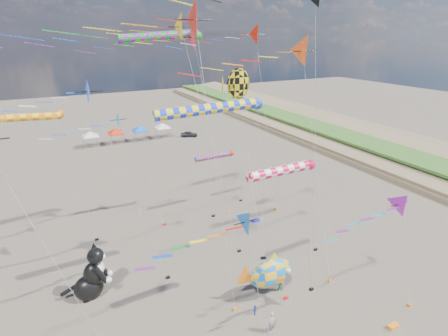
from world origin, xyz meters
TOP-DOWN VIEW (x-y plane):
  - delta_kite_0 at (-5.26, 3.80)m, footprint 9.18×1.80m
  - delta_kite_1 at (-9.51, 13.95)m, footprint 9.37×2.09m
  - delta_kite_4 at (0.54, 22.75)m, footprint 14.88×2.89m
  - delta_kite_5 at (-7.20, 23.49)m, footprint 10.10×1.79m
  - delta_kite_6 at (-3.52, 14.62)m, footprint 14.65×2.27m
  - delta_kite_7 at (7.79, 1.19)m, footprint 9.28×1.99m
  - delta_kite_8 at (-5.63, 7.55)m, footprint 13.32×2.61m
  - delta_kite_9 at (2.74, 6.60)m, footprint 12.67×2.38m
  - delta_kite_10 at (6.82, 20.64)m, footprint 12.84×2.38m
  - windsock_0 at (-1.72, 22.68)m, footprint 9.82×0.92m
  - windsock_1 at (4.92, 24.91)m, footprint 6.75×0.67m
  - windsock_2 at (-15.43, 23.76)m, footprint 9.39×0.73m
  - windsock_3 at (-1.31, 12.35)m, footprint 10.54×0.90m
  - windsock_4 at (1.46, 6.52)m, footprint 7.15×0.77m
  - angelfish_kite at (1.81, 14.43)m, footprint 3.74×3.02m
  - cat_inflatable at (-12.08, 14.78)m, footprint 4.07×2.71m
  - fish_inflatable at (1.60, 7.67)m, footprint 5.41×2.46m
  - person_adult at (-0.52, 4.30)m, footprint 0.79×0.67m
  - child_green at (2.81, 7.72)m, footprint 0.57×0.47m
  - child_blue at (-0.74, 6.37)m, footprint 0.58×0.49m
  - kite_bag_0 at (8.12, 0.26)m, footprint 0.90×0.44m
  - kite_bag_1 at (7.42, 19.20)m, footprint 0.90×0.44m
  - tent_row at (1.50, 60.00)m, footprint 19.20×4.20m
  - parked_car at (14.35, 58.00)m, footprint 3.91×2.81m

SIDE VIEW (x-z plane):
  - kite_bag_0 at x=8.12m, z-range 0.00..0.30m
  - kite_bag_1 at x=7.42m, z-range 0.00..0.30m
  - child_blue at x=-0.74m, z-range 0.00..0.93m
  - child_green at x=2.81m, z-range 0.00..1.06m
  - parked_car at x=14.35m, z-range 0.00..1.24m
  - person_adult at x=-0.52m, z-range 0.00..1.85m
  - fish_inflatable at x=1.60m, z-range 0.16..4.57m
  - cat_inflatable at x=-12.08m, z-range 0.00..5.03m
  - tent_row at x=1.50m, z-range 1.25..5.05m
  - windsock_1 at x=4.92m, z-range 3.33..10.79m
  - delta_kite_7 at x=7.79m, z-range 4.11..14.97m
  - delta_kite_0 at x=-5.26m, z-range 4.77..16.85m
  - windsock_4 at x=1.46m, z-range 5.85..18.47m
  - delta_kite_5 at x=-7.20m, z-range 5.91..20.32m
  - windsock_2 at x=-15.43m, z-range 6.92..21.63m
  - windsock_3 at x=-1.31m, z-range 7.68..24.05m
  - angelfish_kite at x=1.81m, z-range 7.88..26.58m
  - delta_kite_1 at x=-9.51m, z-range 8.02..26.75m
  - delta_kite_9 at x=2.74m, z-range 9.28..30.83m
  - delta_kite_4 at x=0.54m, z-range 9.63..32.25m
  - windsock_0 at x=-1.72m, z-range 10.29..31.94m
  - delta_kite_10 at x=6.82m, z-range 9.81..32.44m
  - delta_kite_6 at x=-3.52m, z-range 10.07..33.18m
  - delta_kite_8 at x=-5.63m, z-range 10.16..33.67m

